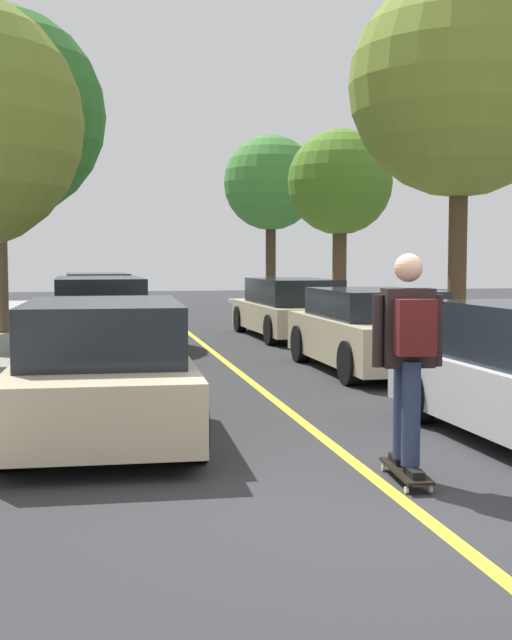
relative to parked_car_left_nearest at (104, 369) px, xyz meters
The scene contains 13 objects.
ground 3.64m from the parked_car_left_nearest, 52.78° to the right, with size 80.00×80.00×0.00m, color #2D2D30.
center_line 2.54m from the parked_car_left_nearest, 28.12° to the left, with size 0.12×39.20×0.01m, color gold.
parked_car_left_nearest is the anchor object (origin of this frame).
parked_car_left_near 6.53m from the parked_car_left_nearest, 89.99° to the left, with size 1.89×4.60×1.47m.
parked_car_left_far 12.71m from the parked_car_left_nearest, 90.00° to the left, with size 1.96×4.53×1.43m.
parked_car_left_farthest 18.56m from the parked_car_left_nearest, 90.00° to the left, with size 2.05×4.50×1.28m.
parked_car_right_near 5.89m from the parked_car_left_nearest, 42.83° to the left, with size 1.96×4.13×1.31m.
parked_car_right_far 10.62m from the parked_car_left_nearest, 65.97° to the left, with size 2.01×4.62×1.35m.
street_tree_right_nearest 9.47m from the parked_car_left_nearest, 40.53° to the left, with size 4.03×4.03×6.80m.
street_tree_right_near 14.72m from the parked_car_left_nearest, 63.40° to the left, with size 2.82×2.82×5.12m.
street_tree_right_far 22.93m from the parked_car_left_nearest, 73.44° to the left, with size 3.52×3.52×6.23m.
skateboard 3.39m from the parked_car_left_nearest, 44.63° to the right, with size 0.29×0.86×0.10m.
skateboarder 3.39m from the parked_car_left_nearest, 45.06° to the right, with size 0.59×0.71×1.75m.
Camera 1 is at (-2.25, -5.73, 1.82)m, focal length 46.28 mm.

